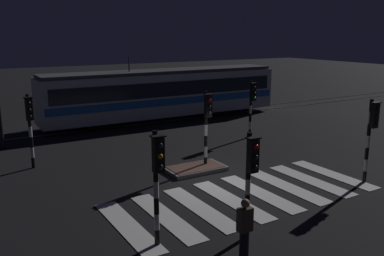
% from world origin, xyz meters
% --- Properties ---
extents(ground_plane, '(120.00, 120.00, 0.00)m').
position_xyz_m(ground_plane, '(0.00, 0.00, 0.00)').
color(ground_plane, black).
extents(rail_near, '(80.00, 0.12, 0.03)m').
position_xyz_m(rail_near, '(0.00, 10.95, 0.01)').
color(rail_near, '#59595E').
rests_on(rail_near, ground).
extents(rail_far, '(80.00, 0.12, 0.03)m').
position_xyz_m(rail_far, '(0.00, 12.38, 0.01)').
color(rail_far, '#59595E').
rests_on(rail_far, ground).
extents(crosswalk_zebra, '(9.59, 4.07, 0.02)m').
position_xyz_m(crosswalk_zebra, '(-0.00, -1.75, 0.01)').
color(crosswalk_zebra, silver).
rests_on(crosswalk_zebra, ground).
extents(traffic_island, '(2.43, 1.35, 0.18)m').
position_xyz_m(traffic_island, '(-0.08, 1.55, 0.09)').
color(traffic_island, slate).
rests_on(traffic_island, ground).
extents(traffic_light_corner_near_right, '(0.36, 0.42, 3.22)m').
position_xyz_m(traffic_light_corner_near_right, '(4.78, -2.97, 2.12)').
color(traffic_light_corner_near_right, black).
rests_on(traffic_light_corner_near_right, ground).
extents(traffic_light_corner_far_left, '(0.36, 0.42, 3.14)m').
position_xyz_m(traffic_light_corner_far_left, '(-5.81, 5.23, 2.07)').
color(traffic_light_corner_far_left, black).
rests_on(traffic_light_corner_far_left, ground).
extents(traffic_light_median_centre, '(0.36, 0.42, 3.26)m').
position_xyz_m(traffic_light_median_centre, '(0.49, 1.60, 2.15)').
color(traffic_light_median_centre, black).
rests_on(traffic_light_median_centre, ground).
extents(traffic_light_kerb_mid_left, '(0.36, 0.42, 3.02)m').
position_xyz_m(traffic_light_kerb_mid_left, '(-1.81, -4.21, 1.99)').
color(traffic_light_kerb_mid_left, black).
rests_on(traffic_light_kerb_mid_left, ground).
extents(traffic_light_corner_near_left, '(0.36, 0.42, 3.17)m').
position_xyz_m(traffic_light_corner_near_left, '(-4.13, -3.33, 2.09)').
color(traffic_light_corner_near_left, black).
rests_on(traffic_light_corner_near_left, ground).
extents(traffic_light_corner_far_right, '(0.36, 0.42, 3.09)m').
position_xyz_m(traffic_light_corner_far_right, '(5.37, 4.81, 2.04)').
color(traffic_light_corner_far_right, black).
rests_on(traffic_light_corner_far_right, ground).
extents(tram, '(16.15, 2.58, 4.15)m').
position_xyz_m(tram, '(3.56, 11.66, 1.75)').
color(tram, silver).
rests_on(tram, ground).
extents(pedestrian_waiting_at_kerb, '(0.36, 0.24, 1.71)m').
position_xyz_m(pedestrian_waiting_at_kerb, '(-2.69, -5.15, 0.88)').
color(pedestrian_waiting_at_kerb, black).
rests_on(pedestrian_waiting_at_kerb, ground).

